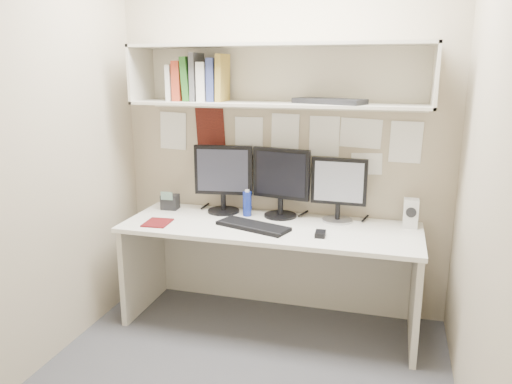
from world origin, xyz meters
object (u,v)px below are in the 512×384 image
(monitor_right, at_px, (339,187))
(monitor_left, at_px, (223,176))
(monitor_center, at_px, (281,180))
(maroon_notebook, at_px, (157,223))
(desk, at_px, (270,275))
(keyboard, at_px, (253,226))
(desk_phone, at_px, (170,202))
(speaker, at_px, (411,213))

(monitor_right, bearing_deg, monitor_left, -178.38)
(monitor_center, relative_size, monitor_right, 1.11)
(monitor_left, relative_size, monitor_center, 1.00)
(monitor_left, distance_m, maroon_notebook, 0.59)
(desk, relative_size, maroon_notebook, 9.96)
(keyboard, bearing_deg, desk, 62.79)
(monitor_right, xyz_separation_m, desk_phone, (-1.25, -0.04, -0.19))
(speaker, bearing_deg, desk_phone, -178.50)
(desk_phone, bearing_deg, desk, -15.54)
(monitor_right, bearing_deg, desk_phone, -176.50)
(monitor_center, height_order, desk_phone, monitor_center)
(monitor_left, bearing_deg, monitor_center, -8.25)
(maroon_notebook, bearing_deg, monitor_left, 45.29)
(desk, bearing_deg, maroon_notebook, -166.73)
(speaker, height_order, maroon_notebook, speaker)
(keyboard, height_order, speaker, speaker)
(maroon_notebook, bearing_deg, desk_phone, 97.39)
(desk, relative_size, monitor_left, 4.05)
(monitor_right, relative_size, desk_phone, 3.03)
(monitor_center, bearing_deg, monitor_right, 10.89)
(monitor_center, relative_size, maroon_notebook, 2.45)
(monitor_right, height_order, desk_phone, monitor_right)
(monitor_left, bearing_deg, desk_phone, 177.44)
(desk, bearing_deg, monitor_center, 84.32)
(desk, relative_size, keyboard, 4.02)
(keyboard, height_order, desk_phone, desk_phone)
(monitor_center, height_order, maroon_notebook, monitor_center)
(monitor_left, bearing_deg, speaker, -8.72)
(desk, bearing_deg, desk_phone, 167.78)
(maroon_notebook, bearing_deg, desk, 9.43)
(keyboard, relative_size, desk_phone, 3.42)
(desk, relative_size, desk_phone, 13.73)
(speaker, xyz_separation_m, maroon_notebook, (-1.66, -0.39, -0.09))
(desk, bearing_deg, keyboard, -135.73)
(desk_phone, bearing_deg, maroon_notebook, -82.10)
(desk, xyz_separation_m, keyboard, (-0.09, -0.09, 0.38))
(keyboard, xyz_separation_m, maroon_notebook, (-0.66, -0.09, -0.01))
(desk, height_order, monitor_right, monitor_right)
(monitor_left, distance_m, monitor_right, 0.84)
(monitor_left, height_order, desk_phone, monitor_left)
(monitor_left, distance_m, speaker, 1.33)
(desk, distance_m, desk_phone, 0.94)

